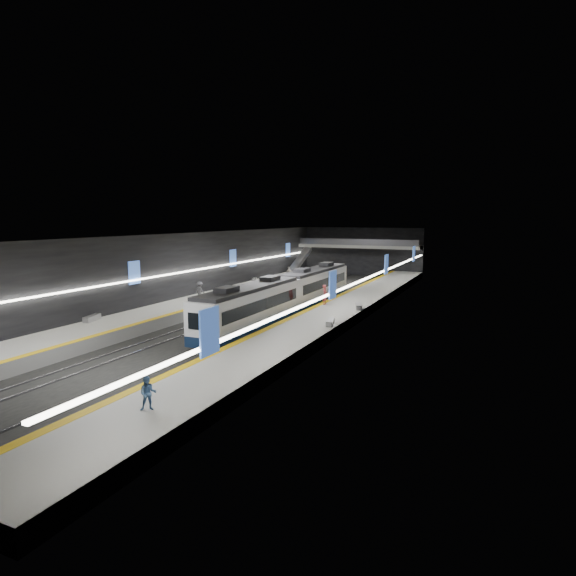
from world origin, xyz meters
The scene contains 26 objects.
ground centered at (0.00, 0.00, 0.00)m, with size 70.00×70.00×0.00m, color black.
ceiling centered at (0.00, 0.00, 8.00)m, with size 20.00×70.00×0.04m, color beige.
wall_left centered at (-10.00, 0.00, 4.00)m, with size 0.04×70.00×8.00m, color black.
wall_right centered at (10.00, 0.00, 4.00)m, with size 0.04×70.00×8.00m, color black.
wall_back centered at (0.00, 35.00, 4.00)m, with size 20.00×0.04×8.00m, color black.
platform_left centered at (-7.50, 0.00, 0.50)m, with size 5.00×70.00×1.00m, color slate.
tile_surface_left centered at (-7.50, 0.00, 1.01)m, with size 5.00×70.00×0.02m, color #ADADA8.
tactile_strip_left centered at (-5.30, 0.00, 1.02)m, with size 0.60×70.00×0.02m, color #DFAC0B.
platform_right centered at (7.50, 0.00, 0.50)m, with size 5.00×70.00×1.00m, color slate.
tile_surface_right centered at (7.50, 0.00, 1.01)m, with size 5.00×70.00×0.02m, color #ADADA8.
tactile_strip_right centered at (5.30, 0.00, 1.02)m, with size 0.60×70.00×0.02m, color #DFAC0B.
rails centered at (0.00, 0.00, 0.06)m, with size 6.52×70.00×0.12m.
train centered at (2.50, -0.32, 2.20)m, with size 2.69×30.05×3.60m.
ad_posters centered at (0.00, 1.00, 4.50)m, with size 19.94×53.50×2.20m.
cove_light_left centered at (-9.80, 0.00, 3.80)m, with size 0.25×68.60×0.12m, color white.
cove_light_right centered at (9.80, 0.00, 3.80)m, with size 0.25×68.60×0.12m, color white.
mezzanine_bridge centered at (0.00, 32.93, 5.04)m, with size 20.00×3.00×1.50m.
escalator centered at (-7.50, 26.00, 2.90)m, with size 1.20×8.00×0.60m, color #99999E.
bench_left_near centered at (-9.50, -13.76, 1.24)m, with size 0.55×1.97×0.48m, color #99999E.
bench_left_far centered at (-9.24, 14.40, 1.22)m, with size 0.50×1.81×0.44m, color #99999E.
bench_right_near centered at (9.34, -6.81, 1.23)m, with size 0.53×1.89×0.46m, color #99999E.
bench_right_far centered at (9.50, 0.88, 1.25)m, with size 0.56×2.01×0.49m, color #99999E.
passenger_right_a centered at (5.74, 1.70, 1.99)m, with size 0.72×0.47×1.98m, color #CE4D50.
passenger_right_b centered at (7.75, -26.80, 1.79)m, with size 0.77×0.60×1.58m, color #527DB3.
passenger_left_a centered at (-5.97, 18.73, 1.86)m, with size 1.01×0.42×1.72m, color beige.
passenger_left_b centered at (-7.26, -1.23, 1.97)m, with size 1.26×0.72×1.94m, color #403F47.
Camera 1 is at (22.16, -43.06, 9.69)m, focal length 30.00 mm.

